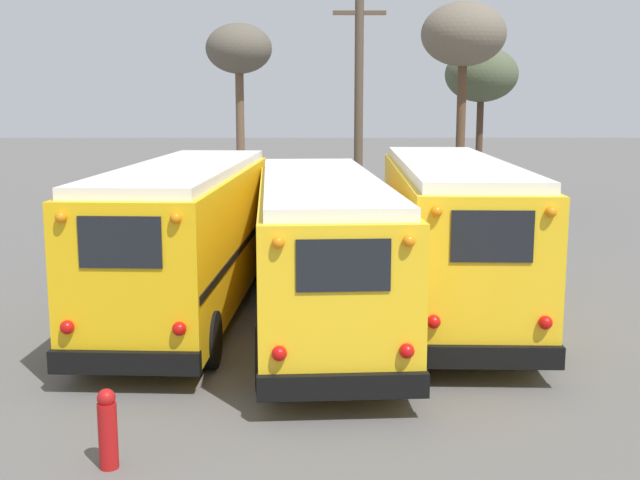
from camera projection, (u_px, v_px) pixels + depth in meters
name	position (u px, v px, depth m)	size (l,w,h in m)	color
ground_plane	(320.00, 317.00, 16.99)	(160.00, 160.00, 0.00)	#5B5956
school_bus_0	(187.00, 234.00, 16.91)	(2.90, 9.80, 3.21)	yellow
school_bus_1	(320.00, 245.00, 16.08)	(2.99, 10.26, 3.04)	yellow
school_bus_2	(450.00, 229.00, 17.27)	(2.76, 10.02, 3.27)	yellow
utility_pole	(359.00, 105.00, 27.44)	(1.80, 0.30, 8.42)	brown
bare_tree_0	(239.00, 52.00, 33.62)	(2.78, 2.78, 7.69)	brown
bare_tree_1	(481.00, 76.00, 34.14)	(3.10, 3.10, 6.75)	#473323
bare_tree_2	(463.00, 37.00, 29.83)	(3.17, 3.17, 8.13)	brown
fire_hydrant	(108.00, 428.00, 9.93)	(0.24, 0.24, 1.03)	#B21414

